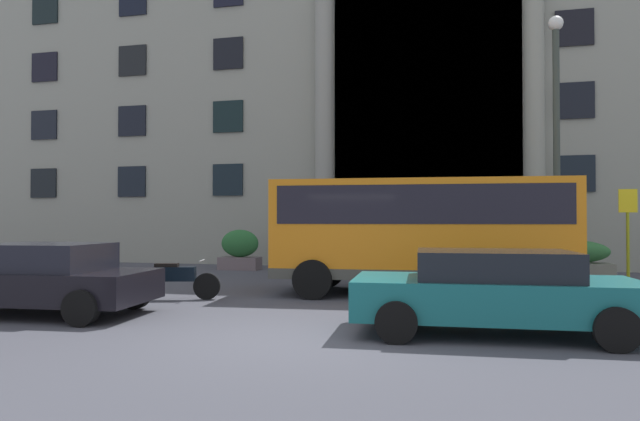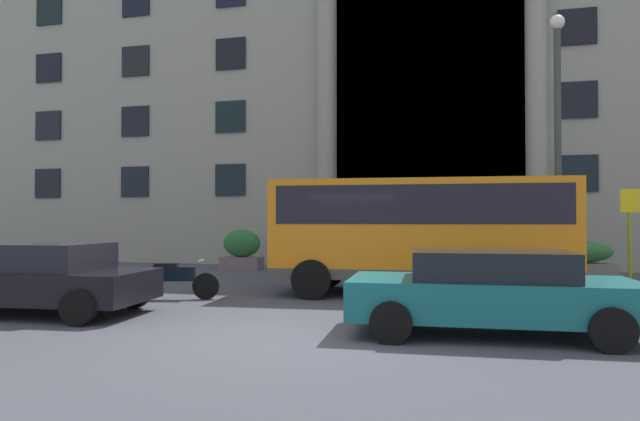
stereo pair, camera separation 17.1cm
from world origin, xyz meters
TOP-DOWN VIEW (x-y plane):
  - ground_plane at (0.00, 0.00)m, footprint 80.00×64.00m
  - office_building_facade at (0.00, 17.47)m, footprint 38.07×9.61m
  - orange_minibus at (1.56, 5.50)m, footprint 7.04×3.02m
  - bus_stop_sign at (6.69, 7.62)m, footprint 0.44×0.08m
  - hedge_planter_west at (6.04, 10.67)m, footprint 2.12×0.95m
  - hedge_planter_far_east at (2.42, 10.60)m, footprint 1.70×0.80m
  - hedge_planter_entrance_left at (-5.18, 10.88)m, footprint 1.46×0.72m
  - parked_coupe_end at (-5.20, 0.97)m, footprint 4.13×2.33m
  - parked_estate_mid at (2.95, 1.07)m, footprint 4.45×2.25m
  - motorcycle_near_kerb at (-3.82, 3.38)m, footprint 2.01×0.73m
  - scooter_by_planter at (-8.29, 3.30)m, footprint 1.95×0.68m
  - motorcycle_far_end at (3.94, 3.43)m, footprint 1.89×0.60m
  - lamppost_plaza_centre at (5.10, 8.18)m, footprint 0.40×0.40m

SIDE VIEW (x-z plane):
  - ground_plane at x=0.00m, z-range -0.12..0.00m
  - motorcycle_far_end at x=3.94m, z-range 0.01..0.90m
  - scooter_by_planter at x=-8.29m, z-range 0.01..0.90m
  - motorcycle_near_kerb at x=-3.82m, z-range 0.01..0.91m
  - hedge_planter_west at x=6.04m, z-range -0.02..1.14m
  - parked_estate_mid at x=2.95m, z-range 0.03..1.35m
  - parked_coupe_end at x=-5.20m, z-range 0.02..1.37m
  - hedge_planter_entrance_left at x=-5.18m, z-range -0.02..1.43m
  - hedge_planter_far_east at x=2.42m, z-range -0.03..1.44m
  - bus_stop_sign at x=6.69m, z-range 0.31..2.90m
  - orange_minibus at x=1.56m, z-range 0.27..3.00m
  - lamppost_plaza_centre at x=5.10m, z-range 0.62..8.01m
  - office_building_facade at x=0.00m, z-range 0.00..15.58m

